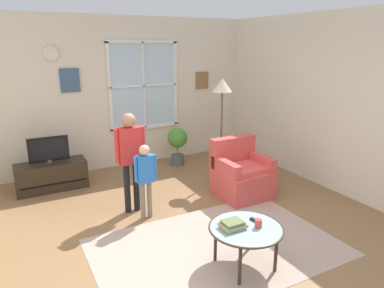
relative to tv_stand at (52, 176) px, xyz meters
name	(u,v)px	position (x,y,z in m)	size (l,w,h in m)	color
ground_plane	(198,247)	(1.26, -2.58, -0.24)	(6.00, 6.97, 0.02)	olive
back_wall	(114,94)	(1.28, 0.66, 1.16)	(5.40, 0.17, 2.76)	beige
side_wall_right	(369,109)	(4.02, -2.58, 1.15)	(0.12, 6.37, 2.76)	beige
area_rug	(217,247)	(1.44, -2.71, -0.22)	(2.76, 1.84, 0.01)	tan
tv_stand	(52,176)	(0.00, 0.00, 0.00)	(1.08, 0.43, 0.45)	#2D2319
television	(49,149)	(0.00, 0.00, 0.45)	(0.61, 0.08, 0.42)	#4C4C4C
armchair	(241,175)	(2.56, -1.62, 0.10)	(0.76, 0.74, 0.87)	#D14C47
coffee_table	(246,230)	(1.51, -3.14, 0.20)	(0.78, 0.78, 0.46)	#99B2B7
book_stack	(233,225)	(1.38, -3.09, 0.27)	(0.25, 0.19, 0.08)	#83A991
cup	(258,223)	(1.63, -3.20, 0.27)	(0.07, 0.07, 0.09)	#BF3F3F
remote_near_books	(255,221)	(1.67, -3.09, 0.24)	(0.04, 0.14, 0.02)	black
person_red_shirt	(130,151)	(0.89, -1.36, 0.65)	(0.42, 0.19, 1.40)	black
person_blue_shirt	(145,173)	(0.99, -1.64, 0.42)	(0.31, 0.14, 1.02)	#726656
potted_plant_by_window	(177,142)	(2.32, 0.14, 0.24)	(0.38, 0.38, 0.73)	#4C565B
floor_lamp	(222,95)	(2.67, -0.85, 1.22)	(0.32, 0.32, 1.73)	black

